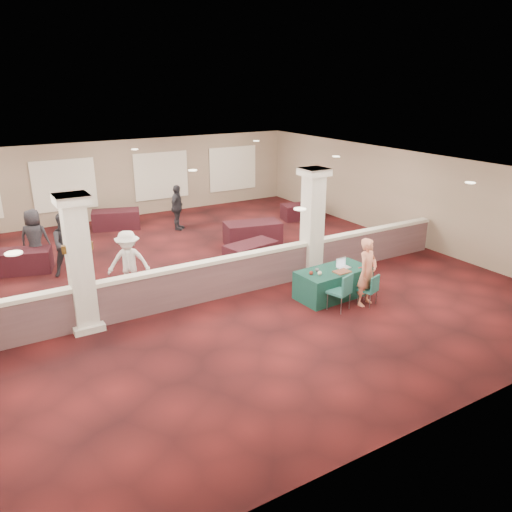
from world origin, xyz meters
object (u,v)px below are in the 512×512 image
near_table (333,283)px  conf_chair_main (371,288)px  attendee_c (177,208)px  attendee_d (35,238)px  far_table_back_right (301,212)px  far_table_back_left (22,261)px  far_table_front_center (251,253)px  far_table_back_center (116,219)px  attendee_b (129,262)px  far_table_front_right (253,233)px  attendee_a (67,245)px  woman (367,272)px  conf_chair_side (342,289)px

near_table → conf_chair_main: 1.05m
attendee_c → attendee_d: attendee_d is taller
far_table_back_right → far_table_back_left: bearing=-176.7°
conf_chair_main → far_table_back_right: 8.50m
far_table_back_right → far_table_front_center: bearing=-141.8°
far_table_back_center → attendee_b: (-1.45, -6.41, 0.52)m
far_table_front_right → attendee_b: 5.44m
far_table_back_left → attendee_a: (1.20, -0.98, 0.60)m
far_table_back_left → far_table_back_center: 4.95m
conf_chair_main → attendee_d: attendee_d is taller
attendee_b → attendee_d: size_ratio=0.97×
woman → attendee_d: (-6.84, 7.32, 0.02)m
near_table → far_table_back_left: size_ratio=1.17×
far_table_front_center → attendee_a: size_ratio=0.88×
far_table_front_right → attendee_d: bearing=167.7°
attendee_d → far_table_back_left: bearing=57.7°
far_table_back_center → attendee_a: size_ratio=0.94×
conf_chair_main → attendee_c: (-1.58, 9.00, 0.38)m
far_table_back_right → near_table: bearing=-119.6°
near_table → far_table_back_right: 7.87m
conf_chair_main → far_table_front_right: (-0.01, 5.94, -0.10)m
conf_chair_side → far_table_back_right: size_ratio=0.62×
far_table_front_right → far_table_back_right: (3.43, 1.84, -0.07)m
woman → attendee_a: bearing=120.1°
far_table_back_left → far_table_back_right: bearing=3.3°
attendee_b → far_table_front_center: bearing=30.0°
attendee_b → attendee_d: (-1.85, 3.50, 0.03)m
near_table → far_table_back_left: bearing=134.9°
woman → attendee_b: woman is taller
far_table_front_right → far_table_back_left: bearing=170.6°
conf_chair_side → woman: woman is taller
attendee_a → attendee_b: size_ratio=1.07×
conf_chair_main → attendee_c: bearing=81.3°
conf_chair_main → conf_chair_side: conf_chair_side is taller
near_table → attendee_c: size_ratio=1.14×
far_table_front_center → far_table_front_right: 2.01m
far_table_back_left → attendee_b: size_ratio=0.96×
woman → far_table_front_right: woman is taller
far_table_front_right → attendee_c: attendee_c is taller
far_table_front_center → far_table_back_right: bearing=38.2°
near_table → attendee_d: (-6.43, 6.50, 0.53)m
far_table_front_center → attendee_d: bearing=151.2°
far_table_back_right → attendee_c: bearing=166.3°
conf_chair_main → far_table_front_center: bearing=85.7°
attendee_c → near_table: bearing=-129.4°
far_table_back_left → attendee_d: attendee_d is taller
attendee_b → attendee_d: attendee_d is taller
far_table_back_right → attendee_a: 9.76m
attendee_a → attendee_d: 1.44m
far_table_back_center → attendee_c: size_ratio=1.03×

